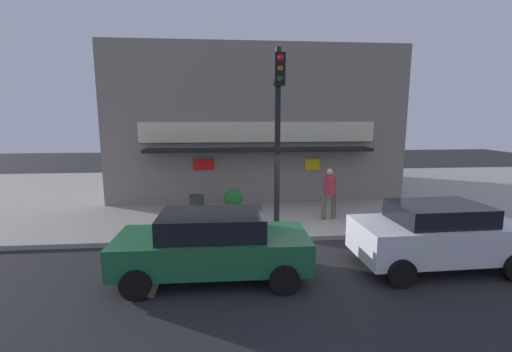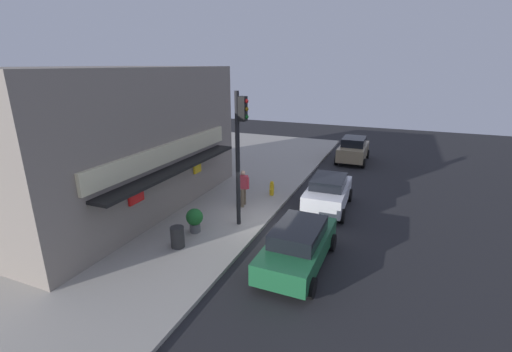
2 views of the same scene
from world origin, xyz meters
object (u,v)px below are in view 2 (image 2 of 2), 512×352
(pedestrian, at_px, (243,186))
(potted_plant_by_doorway, at_px, (195,219))
(parked_car_green, at_px, (298,245))
(fire_hydrant, at_px, (272,188))
(traffic_light, at_px, (240,143))
(parked_car_white, at_px, (328,192))
(parked_car_tan, at_px, (353,149))
(trash_can, at_px, (178,237))

(pedestrian, height_order, potted_plant_by_doorway, pedestrian)
(potted_plant_by_doorway, xyz_separation_m, parked_car_green, (-0.60, -4.52, 0.08))
(fire_hydrant, bearing_deg, potted_plant_by_doorway, 164.32)
(traffic_light, xyz_separation_m, potted_plant_by_doorway, (-1.37, 1.43, -2.99))
(parked_car_white, bearing_deg, parked_car_tan, 0.38)
(potted_plant_by_doorway, distance_m, parked_car_green, 4.56)
(fire_hydrant, xyz_separation_m, potted_plant_by_doorway, (-5.19, 1.46, 0.21))
(fire_hydrant, bearing_deg, pedestrian, 157.41)
(pedestrian, distance_m, potted_plant_by_doorway, 3.40)
(potted_plant_by_doorway, height_order, parked_car_white, parked_car_white)
(parked_car_white, distance_m, parked_car_green, 5.45)
(parked_car_green, bearing_deg, parked_car_tan, 0.50)
(trash_can, height_order, pedestrian, pedestrian)
(pedestrian, relative_size, potted_plant_by_doorway, 1.77)
(fire_hydrant, relative_size, parked_car_white, 0.19)
(pedestrian, bearing_deg, trash_can, 172.42)
(fire_hydrant, bearing_deg, trash_can, 167.86)
(traffic_light, xyz_separation_m, parked_car_tan, (12.79, -2.96, -2.82))
(fire_hydrant, bearing_deg, traffic_light, 179.65)
(trash_can, height_order, parked_car_tan, parked_car_tan)
(parked_car_green, bearing_deg, potted_plant_by_doorway, 82.49)
(parked_car_white, bearing_deg, parked_car_green, -179.29)
(parked_car_green, height_order, parked_car_tan, parked_car_tan)
(traffic_light, distance_m, trash_can, 4.37)
(trash_can, distance_m, parked_car_green, 4.53)
(pedestrian, bearing_deg, parked_car_tan, -18.93)
(potted_plant_by_doorway, height_order, parked_car_green, parked_car_green)
(trash_can, xyz_separation_m, parked_car_white, (6.16, -4.40, 0.29))
(parked_car_tan, bearing_deg, parked_car_green, -179.50)
(potted_plant_by_doorway, bearing_deg, pedestrian, -11.51)
(parked_car_white, bearing_deg, potted_plant_by_doorway, 137.47)
(trash_can, bearing_deg, parked_car_tan, -15.66)
(fire_hydrant, height_order, parked_car_tan, parked_car_tan)
(pedestrian, xyz_separation_m, parked_car_green, (-3.90, -3.85, -0.33))
(fire_hydrant, xyz_separation_m, parked_car_tan, (8.97, -2.94, 0.38))
(pedestrian, xyz_separation_m, potted_plant_by_doorway, (-3.30, 0.67, -0.41))
(traffic_light, distance_m, fire_hydrant, 4.98)
(traffic_light, height_order, parked_car_tan, traffic_light)
(trash_can, xyz_separation_m, potted_plant_by_doorway, (1.31, 0.06, 0.18))
(parked_car_green, bearing_deg, fire_hydrant, 27.93)
(traffic_light, relative_size, parked_car_white, 1.41)
(fire_hydrant, distance_m, parked_car_green, 6.55)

